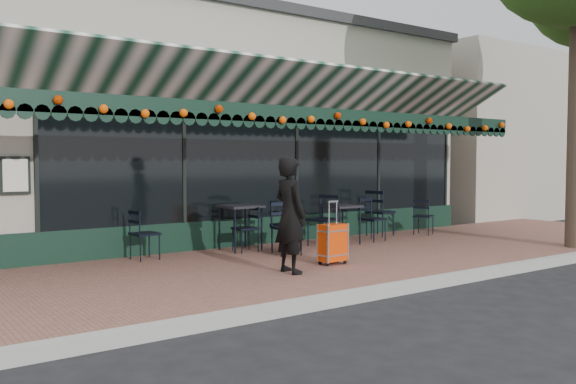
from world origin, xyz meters
TOP-DOWN VIEW (x-y plane):
  - ground at (0.00, 0.00)m, footprint 80.00×80.00m
  - sidewalk at (0.00, 2.00)m, footprint 18.00×4.00m
  - curb at (0.00, -0.08)m, footprint 18.00×0.16m
  - restaurant_building at (0.00, 7.84)m, footprint 12.00×9.60m
  - neighbor_building_right at (13.00, 8.00)m, footprint 12.00×8.00m
  - woman at (-0.71, 1.29)m, footprint 0.40×0.60m
  - suitcase at (0.22, 1.47)m, footprint 0.43×0.25m
  - cafe_table_a at (1.77, 3.07)m, footprint 0.59×0.59m
  - cafe_table_b at (-0.15, 3.52)m, footprint 0.64×0.64m
  - chair_a_left at (1.36, 3.10)m, footprint 0.60×0.60m
  - chair_a_right at (3.25, 3.54)m, footprint 0.56×0.56m
  - chair_a_front at (2.55, 3.04)m, footprint 0.47×0.47m
  - chair_a_extra at (4.13, 3.16)m, footprint 0.50×0.50m
  - chair_b_left at (-0.17, 3.32)m, footprint 0.41×0.41m
  - chair_b_right at (0.48, 3.04)m, footprint 0.46×0.46m
  - chair_b_front at (0.21, 2.65)m, footprint 0.51×0.51m
  - chair_solo at (-1.90, 3.55)m, footprint 0.44×0.44m

SIDE VIEW (x-z plane):
  - ground at x=0.00m, z-range 0.00..0.00m
  - sidewalk at x=0.00m, z-range 0.00..0.15m
  - curb at x=0.00m, z-range 0.00..0.15m
  - suitcase at x=0.22m, z-range -0.01..0.94m
  - chair_a_extra at x=4.13m, z-range 0.15..0.91m
  - chair_b_left at x=-0.17m, z-range 0.15..0.93m
  - chair_solo at x=-1.90m, z-range 0.15..0.95m
  - chair_a_front at x=2.55m, z-range 0.15..0.99m
  - chair_b_right at x=0.48m, z-range 0.15..1.02m
  - chair_b_front at x=0.21m, z-range 0.15..1.03m
  - chair_a_left at x=1.36m, z-range 0.15..1.10m
  - chair_a_right at x=3.25m, z-range 0.15..1.12m
  - cafe_table_a at x=1.77m, z-range 0.44..1.17m
  - cafe_table_b at x=-0.15m, z-range 0.46..1.25m
  - woman at x=-0.71m, z-range 0.15..1.77m
  - restaurant_building at x=0.00m, z-range 0.02..4.52m
  - neighbor_building_right at x=13.00m, z-range 0.00..4.80m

